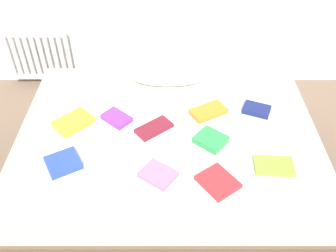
# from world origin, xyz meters

# --- Properties ---
(ground_plane) EXTENTS (8.00, 8.00, 0.00)m
(ground_plane) POSITION_xyz_m (0.00, 0.00, 0.00)
(ground_plane) COLOR #7F6651
(bed) EXTENTS (2.00, 1.50, 0.50)m
(bed) POSITION_xyz_m (0.00, 0.00, 0.25)
(bed) COLOR brown
(bed) RESTS_ON ground
(radiator) EXTENTS (0.60, 0.04, 0.49)m
(radiator) POSITION_xyz_m (-1.21, 1.20, 0.33)
(radiator) COLOR white
(radiator) RESTS_ON ground
(pillow) EXTENTS (0.60, 0.26, 0.10)m
(pillow) POSITION_xyz_m (-0.00, 0.56, 0.55)
(pillow) COLOR white
(pillow) RESTS_ON bed
(textbook_navy) EXTENTS (0.22, 0.19, 0.04)m
(textbook_navy) POSITION_xyz_m (0.62, 0.18, 0.52)
(textbook_navy) COLOR navy
(textbook_navy) RESTS_ON bed
(textbook_purple) EXTENTS (0.23, 0.22, 0.03)m
(textbook_purple) POSITION_xyz_m (-0.35, 0.09, 0.52)
(textbook_purple) COLOR purple
(textbook_purple) RESTS_ON bed
(textbook_lime) EXTENTS (0.24, 0.16, 0.03)m
(textbook_lime) POSITION_xyz_m (0.63, -0.34, 0.51)
(textbook_lime) COLOR #8CC638
(textbook_lime) RESTS_ON bed
(textbook_pink) EXTENTS (0.24, 0.23, 0.03)m
(textbook_pink) POSITION_xyz_m (-0.06, -0.41, 0.52)
(textbook_pink) COLOR pink
(textbook_pink) RESTS_ON bed
(textbook_orange) EXTENTS (0.28, 0.23, 0.04)m
(textbook_orange) POSITION_xyz_m (0.28, 0.16, 0.52)
(textbook_orange) COLOR orange
(textbook_orange) RESTS_ON bed
(textbook_green) EXTENTS (0.24, 0.23, 0.04)m
(textbook_green) POSITION_xyz_m (0.27, -0.13, 0.52)
(textbook_green) COLOR green
(textbook_green) RESTS_ON bed
(textbook_yellow) EXTENTS (0.28, 0.28, 0.05)m
(textbook_yellow) POSITION_xyz_m (-0.63, 0.04, 0.52)
(textbook_yellow) COLOR yellow
(textbook_yellow) RESTS_ON bed
(textbook_maroon) EXTENTS (0.26, 0.25, 0.03)m
(textbook_maroon) POSITION_xyz_m (-0.09, -0.01, 0.51)
(textbook_maroon) COLOR maroon
(textbook_maroon) RESTS_ON bed
(textbook_blue) EXTENTS (0.25, 0.25, 0.03)m
(textbook_blue) POSITION_xyz_m (-0.62, -0.32, 0.52)
(textbook_blue) COLOR #2847B7
(textbook_blue) RESTS_ON bed
(textbook_red) EXTENTS (0.27, 0.28, 0.02)m
(textbook_red) POSITION_xyz_m (0.28, -0.46, 0.51)
(textbook_red) COLOR red
(textbook_red) RESTS_ON bed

